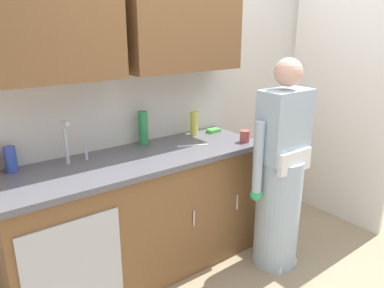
{
  "coord_description": "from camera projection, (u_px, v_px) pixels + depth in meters",
  "views": [
    {
      "loc": [
        -1.71,
        -1.53,
        1.84
      ],
      "look_at": [
        -0.16,
        0.55,
        1.0
      ],
      "focal_mm": 34.98,
      "sensor_mm": 36.0,
      "label": 1
    }
  ],
  "objects": [
    {
      "name": "kitchen_wall_with_uppers",
      "position": [
        161.0,
        72.0,
        2.94
      ],
      "size": [
        4.8,
        0.44,
        2.7
      ],
      "color": "beige",
      "rests_on": "ground"
    },
    {
      "name": "closet_door_panel",
      "position": [
        339.0,
        111.0,
        3.52
      ],
      "size": [
        0.04,
        1.1,
        2.1
      ],
      "primitive_type": "cube",
      "rotation": [
        0.0,
        0.0,
        1.57
      ],
      "color": "silver",
      "rests_on": "ground"
    },
    {
      "name": "counter_cabinet",
      "position": [
        138.0,
        219.0,
        2.79
      ],
      "size": [
        1.9,
        0.62,
        0.9
      ],
      "color": "brown",
      "rests_on": "ground"
    },
    {
      "name": "countertop",
      "position": [
        136.0,
        159.0,
        2.65
      ],
      "size": [
        1.96,
        0.66,
        0.04
      ],
      "primitive_type": "cube",
      "color": "#595960",
      "rests_on": "counter_cabinet"
    },
    {
      "name": "sink",
      "position": [
        82.0,
        171.0,
        2.43
      ],
      "size": [
        0.5,
        0.36,
        0.35
      ],
      "color": "#B7BABF",
      "rests_on": "counter_cabinet"
    },
    {
      "name": "person_at_sink",
      "position": [
        280.0,
        183.0,
        2.83
      ],
      "size": [
        0.55,
        0.34,
        1.62
      ],
      "color": "white",
      "rests_on": "ground"
    },
    {
      "name": "bottle_water_short",
      "position": [
        143.0,
        128.0,
        2.88
      ],
      "size": [
        0.07,
        0.07,
        0.26
      ],
      "primitive_type": "cylinder",
      "color": "#2D8C4C",
      "rests_on": "countertop"
    },
    {
      "name": "bottle_cleaner_spray",
      "position": [
        194.0,
        123.0,
        3.14
      ],
      "size": [
        0.06,
        0.06,
        0.2
      ],
      "primitive_type": "cylinder",
      "color": "#D8D14C",
      "rests_on": "countertop"
    },
    {
      "name": "bottle_dish_liquid",
      "position": [
        11.0,
        159.0,
        2.36
      ],
      "size": [
        0.07,
        0.07,
        0.17
      ],
      "primitive_type": "cylinder",
      "color": "#334CB2",
      "rests_on": "countertop"
    },
    {
      "name": "cup_by_sink",
      "position": [
        245.0,
        136.0,
        2.96
      ],
      "size": [
        0.08,
        0.08,
        0.09
      ],
      "primitive_type": "cylinder",
      "color": "#B24C47",
      "rests_on": "countertop"
    },
    {
      "name": "knife_on_counter",
      "position": [
        193.0,
        145.0,
        2.88
      ],
      "size": [
        0.23,
        0.12,
        0.01
      ],
      "primitive_type": "cube",
      "rotation": [
        0.0,
        0.0,
        2.73
      ],
      "color": "silver",
      "rests_on": "countertop"
    },
    {
      "name": "sponge",
      "position": [
        213.0,
        131.0,
        3.24
      ],
      "size": [
        0.11,
        0.07,
        0.03
      ],
      "primitive_type": "cube",
      "color": "#4CBF4C",
      "rests_on": "countertop"
    }
  ]
}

